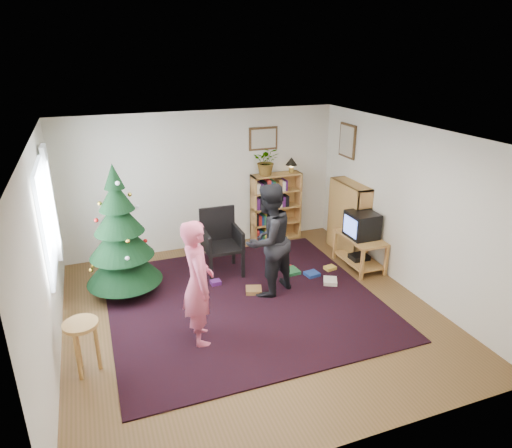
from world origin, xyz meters
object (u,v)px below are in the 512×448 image
object	(u,v)px
bookshelf_back	(276,206)
table_lamp	(291,162)
tv_stand	(360,249)
bookshelf_right	(348,217)
person_standing	(198,283)
picture_right	(347,141)
christmas_tree	(121,242)
crt_tv	(362,225)
person_by_chair	(268,241)
stool	(82,334)
armchair	(220,238)
potted_plant	(267,161)
picture_back	(263,139)

from	to	relation	value
bookshelf_back	table_lamp	xyz separation A→B (m)	(0.30, -0.00, 0.83)
tv_stand	bookshelf_right	bearing A→B (deg)	78.82
bookshelf_back	person_standing	bearing A→B (deg)	-128.66
picture_right	table_lamp	xyz separation A→B (m)	(-0.81, 0.59, -0.45)
christmas_tree	table_lamp	bearing A→B (deg)	19.89
crt_tv	person_by_chair	distance (m)	1.81
christmas_tree	person_by_chair	bearing A→B (deg)	-20.03
person_standing	table_lamp	distance (m)	3.76
crt_tv	picture_right	bearing A→B (deg)	76.14
stool	person_by_chair	world-z (taller)	person_by_chair
armchair	person_standing	size ratio (longest dim) A/B	0.66
person_standing	stool	bearing A→B (deg)	98.92
bookshelf_right	potted_plant	world-z (taller)	potted_plant
stool	picture_back	bearing A→B (deg)	41.96
armchair	person_standing	world-z (taller)	person_standing
crt_tv	stool	xyz separation A→B (m)	(-4.42, -1.24, -0.26)
christmas_tree	person_standing	world-z (taller)	christmas_tree
picture_right	crt_tv	size ratio (longest dim) A/B	1.23
potted_plant	bookshelf_back	bearing A→B (deg)	0.00
bookshelf_right	bookshelf_back	bearing A→B (deg)	43.47
tv_stand	stool	xyz separation A→B (m)	(-4.42, -1.24, 0.18)
picture_right	person_standing	world-z (taller)	picture_right
tv_stand	stool	size ratio (longest dim) A/B	1.42
bookshelf_back	table_lamp	size ratio (longest dim) A/B	4.48
bookshelf_back	potted_plant	xyz separation A→B (m)	(-0.20, 0.00, 0.90)
table_lamp	crt_tv	bearing A→B (deg)	-71.36
bookshelf_back	bookshelf_right	size ratio (longest dim) A/B	1.00
stool	potted_plant	xyz separation A→B (m)	(3.37, 2.88, 1.06)
person_standing	christmas_tree	bearing A→B (deg)	29.38
picture_right	table_lamp	size ratio (longest dim) A/B	2.07
armchair	table_lamp	bearing A→B (deg)	30.15
bookshelf_right	person_standing	xyz separation A→B (m)	(-3.16, -1.71, 0.15)
picture_right	bookshelf_right	xyz separation A→B (m)	(-0.14, -0.44, -1.29)
armchair	potted_plant	world-z (taller)	potted_plant
picture_right	picture_back	bearing A→B (deg)	151.31
stool	person_by_chair	size ratio (longest dim) A/B	0.38
stool	person_by_chair	distance (m)	2.83
person_by_chair	person_standing	bearing A→B (deg)	7.25
armchair	person_by_chair	xyz separation A→B (m)	(0.46, -0.96, 0.27)
person_by_chair	armchair	bearing A→B (deg)	-89.83
stool	potted_plant	bearing A→B (deg)	40.52
bookshelf_right	armchair	size ratio (longest dim) A/B	1.21
picture_right	person_standing	distance (m)	4.09
christmas_tree	stool	size ratio (longest dim) A/B	3.10
bookshelf_back	person_by_chair	size ratio (longest dim) A/B	0.76
picture_back	crt_tv	distance (m)	2.38
potted_plant	armchair	bearing A→B (deg)	-141.20
bookshelf_right	person_standing	size ratio (longest dim) A/B	0.80
picture_back	stool	distance (m)	4.73
potted_plant	table_lamp	distance (m)	0.50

